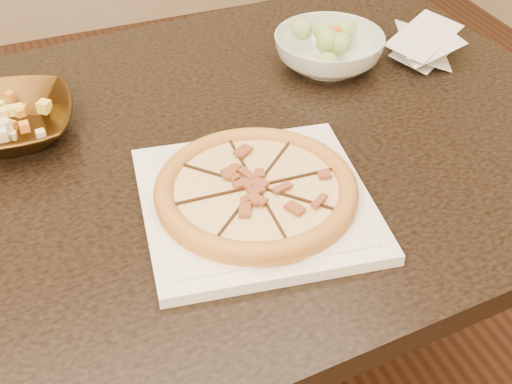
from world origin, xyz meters
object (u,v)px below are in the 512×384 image
at_px(pizza, 256,190).
at_px(salad_bowl, 329,51).
at_px(bronze_bowl, 6,123).
at_px(dining_table, 178,202).
at_px(plate, 256,202).

xyz_separation_m(pizza, salad_bowl, (0.29, 0.34, -0.00)).
bearing_deg(salad_bowl, bronze_bowl, -178.15).
bearing_deg(dining_table, plate, -65.78).
relative_size(bronze_bowl, salad_bowl, 1.08).
height_order(pizza, salad_bowl, salad_bowl).
height_order(plate, pizza, pizza).
bearing_deg(dining_table, pizza, -65.79).
bearing_deg(bronze_bowl, pizza, -45.77).
height_order(dining_table, pizza, pizza).
distance_m(plate, bronze_bowl, 0.45).
bearing_deg(plate, pizza, 164.44).
xyz_separation_m(plate, bronze_bowl, (-0.32, 0.32, 0.02)).
distance_m(dining_table, salad_bowl, 0.42).
bearing_deg(bronze_bowl, dining_table, -33.05).
bearing_deg(plate, bronze_bowl, 134.24).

